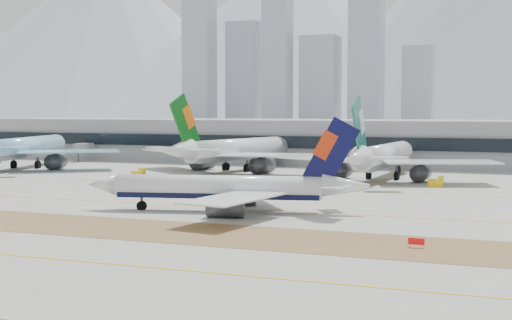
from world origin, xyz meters
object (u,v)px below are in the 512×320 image
at_px(taxiing_airliner, 228,188).
at_px(terminal, 351,141).
at_px(widebody_korean, 24,149).
at_px(widebody_cathay, 382,158).
at_px(widebody_eva, 234,151).

distance_m(taxiing_airliner, terminal, 124.28).
height_order(widebody_korean, widebody_cathay, widebody_korean).
distance_m(taxiing_airliner, widebody_eva, 84.02).
relative_size(widebody_eva, widebody_cathay, 1.02).
relative_size(widebody_eva, terminal, 0.23).
height_order(widebody_korean, widebody_eva, widebody_korean).
distance_m(widebody_korean, terminal, 108.58).
relative_size(taxiing_airliner, widebody_cathay, 0.83).
bearing_deg(terminal, widebody_cathay, -69.03).
xyz_separation_m(widebody_eva, widebody_cathay, (46.17, -9.74, -0.29)).
bearing_deg(widebody_cathay, terminal, 24.57).
xyz_separation_m(widebody_korean, terminal, (90.64, 59.77, 1.26)).
bearing_deg(taxiing_airliner, terminal, -99.81).
bearing_deg(widebody_korean, terminal, -70.01).
relative_size(widebody_korean, widebody_cathay, 1.03).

